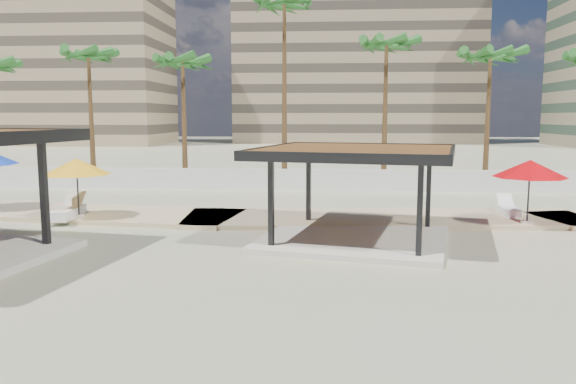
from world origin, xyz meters
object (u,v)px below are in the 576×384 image
Objects in this scene: umbrella_c at (530,169)px; lounger_a at (67,212)px; pavilion_central at (356,185)px; lounger_b at (508,210)px.

umbrella_c is 17.79m from lounger_a.
lounger_a is (-11.22, 2.57, -1.48)m from pavilion_central.
lounger_b is (17.65, 2.01, -0.04)m from lounger_a.
lounger_b is at bearing 91.34° from umbrella_c.
lounger_b is at bearing 48.40° from pavilion_central.
pavilion_central is 3.06× the size of lounger_a.
lounger_a is 17.77m from lounger_b.
pavilion_central reaches higher than lounger_b.
umbrella_c is at bearing -94.44° from lounger_a.
lounger_b is (-0.05, 2.06, -1.87)m from umbrella_c.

